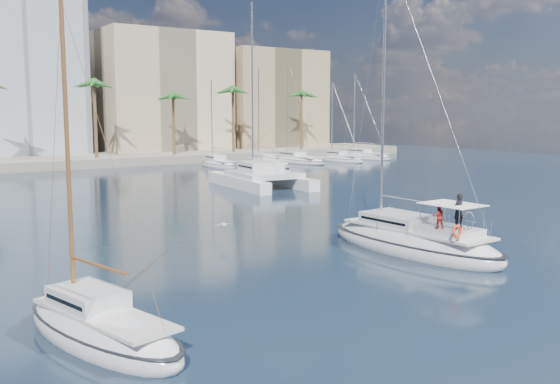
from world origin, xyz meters
TOP-DOWN VIEW (x-y plane):
  - ground at (0.00, 0.00)m, footprint 160.00×160.00m
  - quay at (0.00, 61.00)m, footprint 120.00×14.00m
  - building_beige at (22.00, 70.00)m, footprint 20.00×14.00m
  - building_tan_right at (42.00, 68.00)m, footprint 18.00×12.00m
  - palm_centre at (0.00, 57.00)m, footprint 3.60×3.60m
  - palm_right at (34.00, 57.00)m, footprint 3.60×3.60m
  - main_sloop at (4.54, -3.11)m, footprint 4.06×11.61m
  - small_sloop at (-13.67, -6.76)m, footprint 4.29×8.53m
  - catamaran at (13.22, 25.60)m, footprint 7.64×13.13m
  - seagull at (-2.49, 5.07)m, footprint 1.19×0.51m
  - moored_yacht_a at (20.00, 47.00)m, footprint 3.37×9.52m
  - moored_yacht_b at (26.50, 45.00)m, footprint 3.32×10.83m
  - moored_yacht_c at (33.00, 47.00)m, footprint 3.98×12.33m
  - moored_yacht_d at (39.50, 45.00)m, footprint 3.52×9.55m
  - moored_yacht_e at (46.00, 47.00)m, footprint 4.61×11.11m

SIDE VIEW (x-z plane):
  - ground at x=0.00m, z-range 0.00..0.00m
  - moored_yacht_a at x=20.00m, z-range -5.95..5.95m
  - moored_yacht_b at x=26.50m, z-range -6.86..6.86m
  - moored_yacht_c at x=33.00m, z-range -7.77..7.77m
  - moored_yacht_d at x=39.50m, z-range -5.95..5.95m
  - moored_yacht_e at x=46.00m, z-range -6.86..6.86m
  - small_sloop at x=-13.67m, z-range -5.44..6.29m
  - main_sloop at x=4.54m, z-range -8.00..9.06m
  - quay at x=0.00m, z-range 0.00..1.20m
  - seagull at x=-2.49m, z-range 0.82..1.04m
  - catamaran at x=13.22m, z-range -7.92..10.24m
  - building_tan_right at x=42.00m, z-range 0.00..18.00m
  - building_beige at x=22.00m, z-range 0.00..20.00m
  - palm_centre at x=0.00m, z-range 4.13..16.43m
  - palm_right at x=34.00m, z-range 4.13..16.43m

